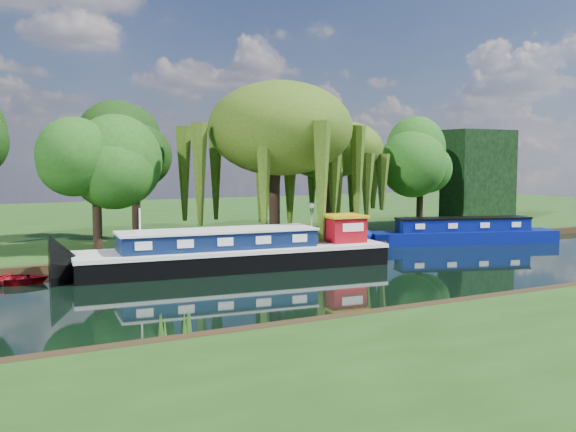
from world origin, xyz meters
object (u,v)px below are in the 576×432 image
dutch_barge (238,252)px  red_dinghy (12,284)px  white_cruiser (545,240)px  narrowboat (463,233)px

dutch_barge → red_dinghy: (-11.29, 0.99, -0.89)m
dutch_barge → white_cruiser: size_ratio=8.55×
narrowboat → red_dinghy: narrowboat is taller
dutch_barge → white_cruiser: bearing=8.0°
red_dinghy → narrowboat: bearing=-71.1°
red_dinghy → white_cruiser: bearing=-73.8°
narrowboat → white_cruiser: (6.80, -1.37, -0.71)m
white_cruiser → dutch_barge: bearing=106.7°
narrowboat → red_dinghy: 29.74m
dutch_barge → narrowboat: 18.55m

